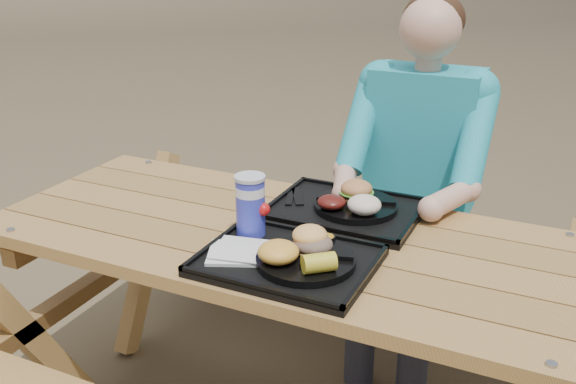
% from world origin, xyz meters
% --- Properties ---
extents(picnic_table, '(1.80, 1.49, 0.75)m').
position_xyz_m(picnic_table, '(0.00, 0.00, 0.38)').
color(picnic_table, '#999999').
rests_on(picnic_table, ground).
extents(tray_near, '(0.45, 0.35, 0.02)m').
position_xyz_m(tray_near, '(0.08, -0.18, 0.76)').
color(tray_near, black).
rests_on(tray_near, picnic_table).
extents(tray_far, '(0.45, 0.35, 0.02)m').
position_xyz_m(tray_far, '(0.10, 0.20, 0.76)').
color(tray_far, black).
rests_on(tray_far, picnic_table).
extents(plate_near, '(0.26, 0.26, 0.02)m').
position_xyz_m(plate_near, '(0.14, -0.18, 0.78)').
color(plate_near, black).
rests_on(plate_near, tray_near).
extents(plate_far, '(0.26, 0.26, 0.02)m').
position_xyz_m(plate_far, '(0.13, 0.21, 0.78)').
color(plate_far, black).
rests_on(plate_far, tray_far).
extents(napkin_stack, '(0.19, 0.19, 0.02)m').
position_xyz_m(napkin_stack, '(-0.05, -0.22, 0.78)').
color(napkin_stack, silver).
rests_on(napkin_stack, tray_near).
extents(soda_cup, '(0.08, 0.08, 0.17)m').
position_xyz_m(soda_cup, '(-0.08, -0.09, 0.85)').
color(soda_cup, '#1720B0').
rests_on(soda_cup, tray_near).
extents(condiment_bbq, '(0.06, 0.06, 0.03)m').
position_xyz_m(condiment_bbq, '(0.08, -0.06, 0.79)').
color(condiment_bbq, '#310507').
rests_on(condiment_bbq, tray_near).
extents(condiment_mustard, '(0.05, 0.05, 0.03)m').
position_xyz_m(condiment_mustard, '(0.15, -0.06, 0.78)').
color(condiment_mustard, orange).
rests_on(condiment_mustard, tray_near).
extents(sandwich, '(0.10, 0.10, 0.10)m').
position_xyz_m(sandwich, '(0.14, -0.15, 0.84)').
color(sandwich, '#F7AD57').
rests_on(sandwich, plate_near).
extents(mac_cheese, '(0.11, 0.11, 0.05)m').
position_xyz_m(mac_cheese, '(0.08, -0.24, 0.82)').
color(mac_cheese, gold).
rests_on(mac_cheese, plate_near).
extents(corn_cob, '(0.12, 0.12, 0.05)m').
position_xyz_m(corn_cob, '(0.20, -0.24, 0.81)').
color(corn_cob, gold).
rests_on(corn_cob, plate_near).
extents(cutlery_far, '(0.10, 0.14, 0.01)m').
position_xyz_m(cutlery_far, '(-0.07, 0.22, 0.77)').
color(cutlery_far, black).
rests_on(cutlery_far, tray_far).
extents(burger, '(0.10, 0.10, 0.09)m').
position_xyz_m(burger, '(0.12, 0.25, 0.84)').
color(burger, '#BC7A42').
rests_on(burger, plate_far).
extents(baked_beans, '(0.09, 0.09, 0.04)m').
position_xyz_m(baked_beans, '(0.08, 0.14, 0.81)').
color(baked_beans, '#511410').
rests_on(baked_beans, plate_far).
extents(potato_salad, '(0.10, 0.10, 0.06)m').
position_xyz_m(potato_salad, '(0.18, 0.14, 0.82)').
color(potato_salad, silver).
rests_on(potato_salad, plate_far).
extents(diner, '(0.48, 0.84, 1.28)m').
position_xyz_m(diner, '(0.22, 0.67, 0.64)').
color(diner, '#1BB4C2').
rests_on(diner, ground).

